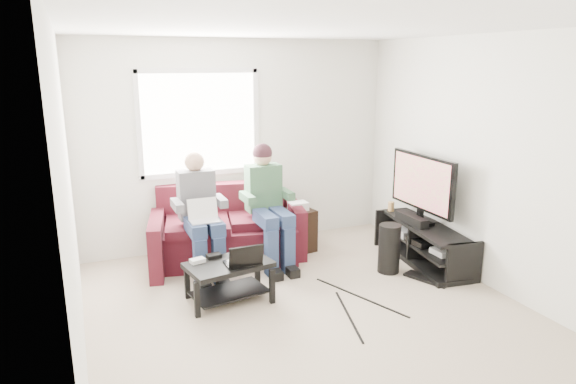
{
  "coord_description": "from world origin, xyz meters",
  "views": [
    {
      "loc": [
        -1.93,
        -3.92,
        2.32
      ],
      "look_at": [
        -0.02,
        0.6,
        1.07
      ],
      "focal_mm": 32.0,
      "sensor_mm": 36.0,
      "label": 1
    }
  ],
  "objects_px": {
    "end_table": "(298,229)",
    "tv": "(422,184)",
    "coffee_table": "(229,273)",
    "tv_stand": "(423,245)",
    "sofa": "(228,233)",
    "subwoofer": "(389,248)"
  },
  "relations": [
    {
      "from": "end_table",
      "to": "tv",
      "type": "bearing_deg",
      "value": -35.2
    },
    {
      "from": "coffee_table",
      "to": "tv",
      "type": "relative_size",
      "value": 0.8
    },
    {
      "from": "sofa",
      "to": "end_table",
      "type": "xyz_separation_m",
      "value": [
        0.89,
        -0.09,
        -0.04
      ]
    },
    {
      "from": "tv",
      "to": "end_table",
      "type": "xyz_separation_m",
      "value": [
        -1.2,
        0.85,
        -0.65
      ]
    },
    {
      "from": "sofa",
      "to": "end_table",
      "type": "height_order",
      "value": "sofa"
    },
    {
      "from": "coffee_table",
      "to": "tv_stand",
      "type": "distance_m",
      "value": 2.41
    },
    {
      "from": "tv_stand",
      "to": "tv",
      "type": "height_order",
      "value": "tv"
    },
    {
      "from": "subwoofer",
      "to": "sofa",
      "type": "bearing_deg",
      "value": 144.29
    },
    {
      "from": "sofa",
      "to": "tv",
      "type": "relative_size",
      "value": 1.84
    },
    {
      "from": "coffee_table",
      "to": "subwoofer",
      "type": "bearing_deg",
      "value": 0.01
    },
    {
      "from": "tv_stand",
      "to": "sofa",
      "type": "bearing_deg",
      "value": 153.54
    },
    {
      "from": "tv_stand",
      "to": "end_table",
      "type": "relative_size",
      "value": 2.33
    },
    {
      "from": "coffee_table",
      "to": "end_table",
      "type": "bearing_deg",
      "value": 40.4
    },
    {
      "from": "coffee_table",
      "to": "tv_stand",
      "type": "bearing_deg",
      "value": 1.86
    },
    {
      "from": "subwoofer",
      "to": "end_table",
      "type": "xyz_separation_m",
      "value": [
        -0.67,
        1.02,
        0.01
      ]
    },
    {
      "from": "tv",
      "to": "end_table",
      "type": "height_order",
      "value": "tv"
    },
    {
      "from": "sofa",
      "to": "tv_stand",
      "type": "distance_m",
      "value": 2.34
    },
    {
      "from": "tv_stand",
      "to": "subwoofer",
      "type": "height_order",
      "value": "subwoofer"
    },
    {
      "from": "tv",
      "to": "sofa",
      "type": "bearing_deg",
      "value": 155.75
    },
    {
      "from": "tv_stand",
      "to": "tv",
      "type": "bearing_deg",
      "value": 91.47
    },
    {
      "from": "tv_stand",
      "to": "tv",
      "type": "relative_size",
      "value": 1.34
    },
    {
      "from": "sofa",
      "to": "coffee_table",
      "type": "bearing_deg",
      "value": -105.91
    }
  ]
}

